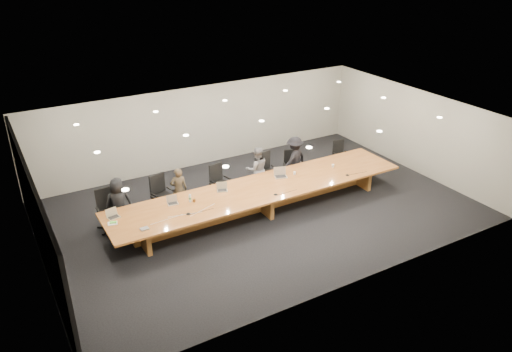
{
  "coord_description": "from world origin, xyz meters",
  "views": [
    {
      "loc": [
        -6.53,
        -11.01,
        7.18
      ],
      "look_at": [
        0.0,
        0.3,
        1.0
      ],
      "focal_mm": 35.0,
      "sensor_mm": 36.0,
      "label": 1
    }
  ],
  "objects_px": {
    "person_c": "(257,169)",
    "laptop_d": "(281,173)",
    "chair_left": "(163,194)",
    "mic_left": "(188,214)",
    "chair_mid_right": "(266,171)",
    "laptop_b": "(173,200)",
    "chair_far_left": "(109,210)",
    "person_a": "(119,203)",
    "laptop_c": "(222,187)",
    "water_bottle": "(190,198)",
    "chair_mid_left": "(220,182)",
    "paper_cup_near": "(295,173)",
    "laptop_a": "(113,214)",
    "amber_mug": "(194,201)",
    "chair_right": "(292,165)",
    "chair_far_right": "(341,155)",
    "mic_right": "(347,175)",
    "paper_cup_far": "(333,166)",
    "av_box": "(144,229)",
    "mic_center": "(276,194)",
    "conference_table": "(261,195)",
    "person_b": "(179,189)",
    "person_d": "(294,159)"
  },
  "relations": [
    {
      "from": "person_c",
      "to": "laptop_d",
      "type": "distance_m",
      "value": 0.95
    },
    {
      "from": "chair_left",
      "to": "mic_left",
      "type": "bearing_deg",
      "value": -101.25
    },
    {
      "from": "chair_mid_right",
      "to": "laptop_b",
      "type": "relative_size",
      "value": 4.11
    },
    {
      "from": "chair_far_left",
      "to": "mic_left",
      "type": "relative_size",
      "value": 9.14
    },
    {
      "from": "person_a",
      "to": "person_c",
      "type": "distance_m",
      "value": 4.36
    },
    {
      "from": "laptop_c",
      "to": "water_bottle",
      "type": "bearing_deg",
      "value": -149.35
    },
    {
      "from": "laptop_d",
      "to": "water_bottle",
      "type": "distance_m",
      "value": 2.98
    },
    {
      "from": "chair_mid_left",
      "to": "paper_cup_near",
      "type": "xyz_separation_m",
      "value": [
        2.01,
        -1.02,
        0.24
      ]
    },
    {
      "from": "laptop_b",
      "to": "mic_left",
      "type": "relative_size",
      "value": 2.21
    },
    {
      "from": "person_c",
      "to": "laptop_a",
      "type": "distance_m",
      "value": 4.77
    },
    {
      "from": "mic_left",
      "to": "person_c",
      "type": "bearing_deg",
      "value": 27.79
    },
    {
      "from": "chair_mid_left",
      "to": "amber_mug",
      "type": "xyz_separation_m",
      "value": [
        -1.33,
        -1.12,
        0.23
      ]
    },
    {
      "from": "amber_mug",
      "to": "paper_cup_near",
      "type": "height_order",
      "value": "paper_cup_near"
    },
    {
      "from": "laptop_a",
      "to": "laptop_b",
      "type": "xyz_separation_m",
      "value": [
        1.59,
        -0.06,
        -0.01
      ]
    },
    {
      "from": "chair_mid_right",
      "to": "chair_right",
      "type": "xyz_separation_m",
      "value": [
        1.04,
        0.12,
        -0.09
      ]
    },
    {
      "from": "chair_mid_right",
      "to": "laptop_b",
      "type": "height_order",
      "value": "chair_mid_right"
    },
    {
      "from": "person_a",
      "to": "water_bottle",
      "type": "height_order",
      "value": "person_a"
    },
    {
      "from": "laptop_b",
      "to": "amber_mug",
      "type": "height_order",
      "value": "laptop_b"
    },
    {
      "from": "chair_far_right",
      "to": "mic_right",
      "type": "height_order",
      "value": "chair_far_right"
    },
    {
      "from": "chair_mid_right",
      "to": "paper_cup_far",
      "type": "distance_m",
      "value": 2.1
    },
    {
      "from": "mic_right",
      "to": "chair_left",
      "type": "bearing_deg",
      "value": 159.7
    },
    {
      "from": "laptop_b",
      "to": "av_box",
      "type": "bearing_deg",
      "value": -131.71
    },
    {
      "from": "chair_right",
      "to": "mic_center",
      "type": "relative_size",
      "value": 8.39
    },
    {
      "from": "amber_mug",
      "to": "conference_table",
      "type": "bearing_deg",
      "value": -4.79
    },
    {
      "from": "chair_mid_left",
      "to": "laptop_d",
      "type": "distance_m",
      "value": 1.86
    },
    {
      "from": "person_a",
      "to": "amber_mug",
      "type": "bearing_deg",
      "value": 163.44
    },
    {
      "from": "paper_cup_far",
      "to": "laptop_b",
      "type": "bearing_deg",
      "value": 177.37
    },
    {
      "from": "mic_center",
      "to": "av_box",
      "type": "bearing_deg",
      "value": 179.24
    },
    {
      "from": "conference_table",
      "to": "amber_mug",
      "type": "height_order",
      "value": "amber_mug"
    },
    {
      "from": "chair_far_right",
      "to": "person_c",
      "type": "xyz_separation_m",
      "value": [
        -3.39,
        -0.06,
        0.24
      ]
    },
    {
      "from": "person_b",
      "to": "laptop_c",
      "type": "xyz_separation_m",
      "value": [
        0.98,
        -0.85,
        0.2
      ]
    },
    {
      "from": "chair_far_right",
      "to": "paper_cup_near",
      "type": "height_order",
      "value": "chair_far_right"
    },
    {
      "from": "water_bottle",
      "to": "paper_cup_near",
      "type": "xyz_separation_m",
      "value": [
        3.44,
        0.03,
        -0.06
      ]
    },
    {
      "from": "chair_left",
      "to": "paper_cup_far",
      "type": "height_order",
      "value": "chair_left"
    },
    {
      "from": "laptop_b",
      "to": "mic_center",
      "type": "bearing_deg",
      "value": -9.85
    },
    {
      "from": "person_d",
      "to": "mic_left",
      "type": "relative_size",
      "value": 11.66
    },
    {
      "from": "person_b",
      "to": "laptop_c",
      "type": "height_order",
      "value": "person_b"
    },
    {
      "from": "chair_far_left",
      "to": "chair_mid_left",
      "type": "xyz_separation_m",
      "value": [
        3.41,
        0.12,
        -0.04
      ]
    },
    {
      "from": "chair_far_right",
      "to": "laptop_a",
      "type": "xyz_separation_m",
      "value": [
        -8.09,
        -0.84,
        0.37
      ]
    },
    {
      "from": "laptop_b",
      "to": "paper_cup_far",
      "type": "height_order",
      "value": "laptop_b"
    },
    {
      "from": "laptop_c",
      "to": "mic_right",
      "type": "xyz_separation_m",
      "value": [
        3.75,
        -0.97,
        -0.1
      ]
    },
    {
      "from": "paper_cup_near",
      "to": "chair_mid_left",
      "type": "bearing_deg",
      "value": 153.0
    },
    {
      "from": "paper_cup_near",
      "to": "mic_left",
      "type": "distance_m",
      "value": 3.8
    },
    {
      "from": "paper_cup_near",
      "to": "mic_center",
      "type": "relative_size",
      "value": 0.76
    },
    {
      "from": "laptop_d",
      "to": "water_bottle",
      "type": "height_order",
      "value": "laptop_d"
    },
    {
      "from": "chair_far_left",
      "to": "laptop_b",
      "type": "xyz_separation_m",
      "value": [
        1.53,
        -0.81,
        0.27
      ]
    },
    {
      "from": "av_box",
      "to": "paper_cup_far",
      "type": "bearing_deg",
      "value": 1.08
    },
    {
      "from": "person_d",
      "to": "water_bottle",
      "type": "relative_size",
      "value": 7.11
    },
    {
      "from": "laptop_c",
      "to": "mic_center",
      "type": "distance_m",
      "value": 1.53
    },
    {
      "from": "amber_mug",
      "to": "water_bottle",
      "type": "bearing_deg",
      "value": 145.74
    }
  ]
}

